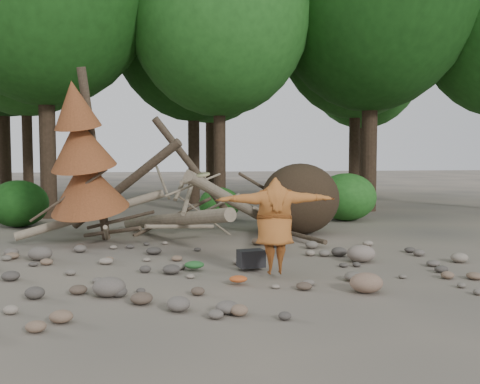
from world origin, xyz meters
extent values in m
plane|color=#514C44|center=(0.00, 0.00, 0.00)|extent=(120.00, 120.00, 0.00)
ellipsoid|color=#332619|center=(2.60, 4.30, 0.99)|extent=(2.20, 1.87, 1.98)
cylinder|color=gray|center=(-1.00, 3.70, 0.55)|extent=(2.61, 5.11, 1.08)
cylinder|color=gray|center=(0.80, 4.20, 0.90)|extent=(3.18, 3.71, 1.90)
cylinder|color=brown|center=(-2.20, 4.60, 1.40)|extent=(3.08, 1.91, 2.49)
cylinder|color=gray|center=(1.60, 3.50, 0.35)|extent=(1.13, 4.98, 0.43)
cylinder|color=brown|center=(-0.30, 4.80, 1.80)|extent=(2.39, 1.03, 2.89)
cylinder|color=gray|center=(-3.00, 4.00, 0.70)|extent=(3.71, 0.86, 1.20)
cylinder|color=#4C3F30|center=(-2.50, 3.50, 0.30)|extent=(1.52, 1.70, 0.49)
cylinder|color=gray|center=(0.20, 4.40, 0.80)|extent=(1.57, 0.85, 0.69)
cylinder|color=#4C3F30|center=(1.80, 4.90, 1.20)|extent=(1.92, 1.25, 1.10)
cylinder|color=gray|center=(-1.20, 4.20, 1.50)|extent=(0.37, 1.42, 0.85)
cylinder|color=#4C3F30|center=(2.20, 3.20, 0.15)|extent=(0.79, 2.54, 0.12)
cylinder|color=gray|center=(-0.80, 3.10, 0.45)|extent=(1.78, 1.11, 0.29)
cylinder|color=#4C3F30|center=(-2.90, 3.80, 2.20)|extent=(0.67, 1.13, 4.35)
cone|color=brown|center=(-3.06, 3.49, 1.50)|extent=(2.06, 2.13, 1.86)
cone|color=brown|center=(-3.16, 3.28, 2.50)|extent=(1.71, 1.78, 1.65)
cone|color=brown|center=(-3.26, 3.09, 3.40)|extent=(1.23, 1.30, 1.41)
cylinder|color=#38281C|center=(-5.00, 9.50, 4.48)|extent=(0.56, 0.56, 8.96)
cylinder|color=#38281C|center=(1.00, 9.20, 3.57)|extent=(0.44, 0.44, 7.14)
ellipsoid|color=#276A21|center=(1.00, 9.20, 7.34)|extent=(6.53, 6.53, 7.51)
cylinder|color=#38281C|center=(7.00, 9.80, 4.72)|extent=(0.60, 0.60, 9.45)
cylinder|color=#38281C|center=(-6.50, 13.50, 3.78)|extent=(0.42, 0.42, 7.56)
ellipsoid|color=#276A21|center=(-6.50, 13.50, 7.78)|extent=(6.91, 6.91, 7.95)
cylinder|color=#38281C|center=(0.50, 14.20, 4.27)|extent=(0.52, 0.52, 8.54)
ellipsoid|color=#164713|center=(0.50, 14.20, 8.78)|extent=(7.81, 7.81, 10.15)
cylinder|color=#38281C|center=(8.00, 13.80, 4.06)|extent=(0.50, 0.50, 8.12)
ellipsoid|color=#1F5A1A|center=(8.00, 13.80, 8.35)|extent=(7.42, 7.42, 8.91)
cylinder|color=#38281C|center=(-9.00, 20.00, 4.83)|extent=(0.62, 0.62, 9.66)
ellipsoid|color=#123D10|center=(-9.00, 20.00, 9.94)|extent=(8.83, 8.83, 11.48)
cylinder|color=#38281C|center=(2.00, 20.50, 4.38)|extent=(0.54, 0.54, 8.75)
ellipsoid|color=#276A21|center=(2.00, 20.50, 9.00)|extent=(8.00, 8.00, 10.00)
cylinder|color=#38281C|center=(11.00, 20.00, 3.92)|extent=(0.46, 0.46, 7.84)
ellipsoid|color=#1F5A1A|center=(11.00, 20.00, 8.06)|extent=(7.17, 7.17, 8.60)
ellipsoid|color=#164713|center=(-5.50, 7.20, 0.72)|extent=(1.80, 1.80, 1.44)
ellipsoid|color=#1F5A1A|center=(0.80, 7.80, 0.56)|extent=(1.40, 1.40, 1.12)
ellipsoid|color=#276A21|center=(5.00, 7.00, 0.80)|extent=(2.00, 2.00, 1.60)
imported|color=#A95D26|center=(0.64, -0.76, 0.95)|extent=(2.18, 0.76, 1.74)
cylinder|color=#898657|center=(-0.61, -0.50, 1.86)|extent=(0.28, 0.29, 0.11)
cube|color=black|center=(0.35, -0.05, 0.16)|extent=(0.54, 0.40, 0.33)
ellipsoid|color=#245A27|center=(-0.74, 0.04, 0.07)|extent=(0.38, 0.32, 0.14)
ellipsoid|color=#B44B1E|center=(-0.09, -1.19, 0.06)|extent=(0.31, 0.26, 0.11)
ellipsoid|color=#615951|center=(-2.21, -1.57, 0.15)|extent=(0.51, 0.46, 0.31)
ellipsoid|color=#856753|center=(1.86, -2.03, 0.16)|extent=(0.54, 0.48, 0.32)
ellipsoid|color=gray|center=(2.74, 0.31, 0.18)|extent=(0.59, 0.54, 0.36)
ellipsoid|color=#5E574F|center=(-3.83, 1.62, 0.15)|extent=(0.49, 0.44, 0.30)
camera|label=1|loc=(-1.61, -10.03, 2.22)|focal=40.00mm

